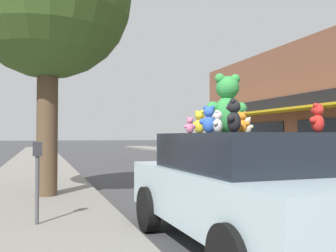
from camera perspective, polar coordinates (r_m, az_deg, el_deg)
The scene contains 13 objects.
sidewalk_near at distance 5.16m, azimuth -20.61°, elevation -17.52°, with size 2.99×90.00×0.14m.
plush_art_car at distance 5.11m, azimuth 11.12°, elevation -9.09°, with size 2.04×4.24×1.53m.
teddy_bear_giant at distance 5.15m, azimuth 9.05°, elevation 3.24°, with size 0.60×0.37×0.81m.
teddy_bear_white at distance 4.67m, azimuth 7.57°, elevation 0.62°, with size 0.19×0.20×0.28m.
teddy_bear_cream at distance 6.08m, azimuth 11.98°, elevation 0.06°, with size 0.20×0.16×0.27m.
teddy_bear_black at distance 4.11m, azimuth 9.98°, elevation 1.48°, with size 0.24×0.26×0.37m.
teddy_bear_pink at distance 5.14m, azimuth 3.36°, elevation 0.10°, with size 0.17×0.11×0.23m.
teddy_bear_red at distance 4.62m, azimuth 21.82°, elevation 1.08°, with size 0.26×0.19×0.34m.
teddy_bear_orange at distance 4.43m, azimuth 11.27°, elevation 0.53°, with size 0.15×0.18×0.25m.
teddy_bear_yellow at distance 5.71m, azimuth 4.84°, elevation 0.56°, with size 0.21×0.27×0.36m.
teddy_bear_blue at distance 4.83m, azimuth 6.25°, elevation 0.95°, with size 0.26×0.22×0.36m.
parked_car_far_right at distance 19.48m, azimuth 10.78°, elevation -3.29°, with size 2.01×4.16×1.67m.
parking_meter at distance 6.16m, azimuth -19.30°, elevation -6.57°, with size 0.14×0.10×1.27m.
Camera 1 is at (-6.12, -4.95, 1.50)m, focal length 40.00 mm.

